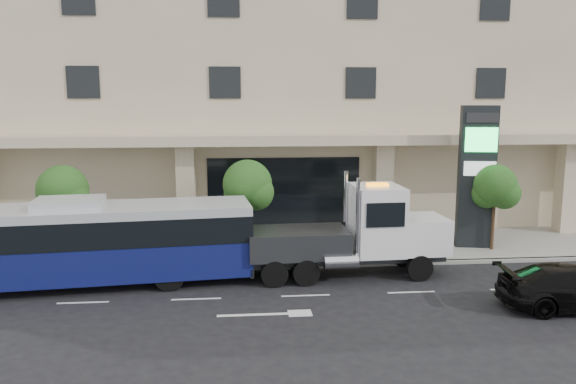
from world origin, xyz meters
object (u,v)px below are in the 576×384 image
city_bus (72,242)px  black_sedan (576,288)px  signage_pylon (477,176)px  tow_truck (357,234)px

city_bus → black_sedan: city_bus is taller
black_sedan → signage_pylon: (-0.28, 7.86, 2.80)m
city_bus → tow_truck: bearing=-4.0°
tow_truck → black_sedan: bearing=-35.2°
city_bus → signage_pylon: (17.64, 3.84, 1.80)m
tow_truck → signage_pylon: (6.47, 3.47, 1.84)m
black_sedan → city_bus: bearing=82.0°
city_bus → signage_pylon: 18.15m
city_bus → black_sedan: 18.40m
tow_truck → signage_pylon: signage_pylon is taller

